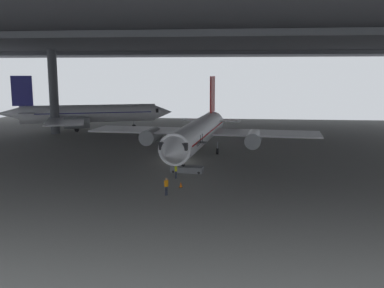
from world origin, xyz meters
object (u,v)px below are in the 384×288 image
boarding_stairs (188,166)px  airplane_distant (87,114)px  traffic_cone_orange (181,185)px  crew_worker_by_stairs (176,170)px  crew_worker_near_nose (166,185)px  airplane_main (199,133)px

boarding_stairs → airplane_distant: bearing=125.1°
boarding_stairs → traffic_cone_orange: boarding_stairs is taller
crew_worker_by_stairs → traffic_cone_orange: (1.03, -3.70, -0.67)m
crew_worker_near_nose → airplane_distant: airplane_distant is taller
boarding_stairs → traffic_cone_orange: (0.08, -6.90, -0.43)m
crew_worker_near_nose → airplane_distant: (-24.02, 45.31, 2.40)m
airplane_main → crew_worker_by_stairs: 13.28m
crew_worker_near_nose → airplane_distant: bearing=117.9°
traffic_cone_orange → airplane_main: bearing=88.8°
airplane_main → airplane_distant: bearing=134.6°
boarding_stairs → crew_worker_near_nose: boarding_stairs is taller
traffic_cone_orange → crew_worker_by_stairs: bearing=105.6°
crew_worker_by_stairs → traffic_cone_orange: 3.90m
crew_worker_by_stairs → airplane_distant: (-24.00, 38.67, 2.42)m
airplane_main → airplane_distant: (-25.37, 25.68, 0.00)m
crew_worker_by_stairs → traffic_cone_orange: size_ratio=2.80×
crew_worker_near_nose → traffic_cone_orange: size_ratio=2.87×
airplane_main → crew_worker_by_stairs: size_ratio=20.95×
airplane_main → crew_worker_near_nose: airplane_main is taller
airplane_main → airplane_distant: airplane_distant is taller
airplane_main → traffic_cone_orange: size_ratio=58.73×
airplane_main → traffic_cone_orange: 16.97m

